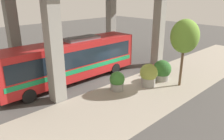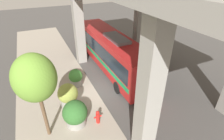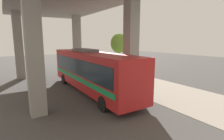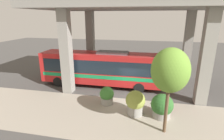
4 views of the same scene
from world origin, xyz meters
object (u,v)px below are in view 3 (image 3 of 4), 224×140
at_px(bus, 91,69).
at_px(planter_middle, 108,68).
at_px(fire_hydrant, 97,71).
at_px(street_tree_near, 119,43).
at_px(planter_front, 119,76).
at_px(planter_back, 116,69).

distance_m(bus, planter_middle, 7.84).
xyz_separation_m(fire_hydrant, planter_middle, (-1.31, 0.49, 0.36)).
bearing_deg(street_tree_near, planter_middle, 2.60).
relative_size(fire_hydrant, planter_middle, 0.55).
bearing_deg(planter_front, bus, 21.14).
relative_size(planter_middle, street_tree_near, 0.33).
distance_m(planter_back, street_tree_near, 4.04).
height_order(fire_hydrant, street_tree_near, street_tree_near).
xyz_separation_m(fire_hydrant, planter_back, (-1.32, 2.39, 0.46)).
bearing_deg(fire_hydrant, planter_middle, 159.44).
distance_m(fire_hydrant, street_tree_near, 4.69).
bearing_deg(planter_back, street_tree_near, -130.98).
bearing_deg(street_tree_near, planter_front, 56.66).
distance_m(planter_middle, street_tree_near, 3.62).
height_order(fire_hydrant, planter_middle, planter_middle).
relative_size(bus, street_tree_near, 2.30).
xyz_separation_m(planter_front, street_tree_near, (-2.88, -4.38, 3.30)).
relative_size(bus, planter_front, 8.17).
xyz_separation_m(fire_hydrant, planter_front, (-0.15, 4.80, 0.25)).
height_order(planter_front, street_tree_near, street_tree_near).
bearing_deg(planter_middle, street_tree_near, -177.40).
bearing_deg(planter_back, planter_front, 64.11).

